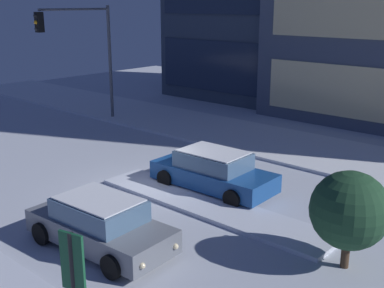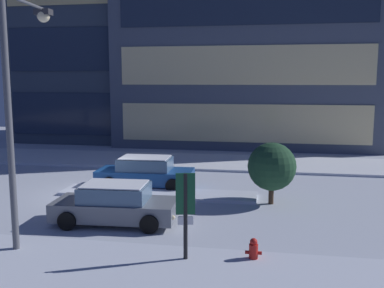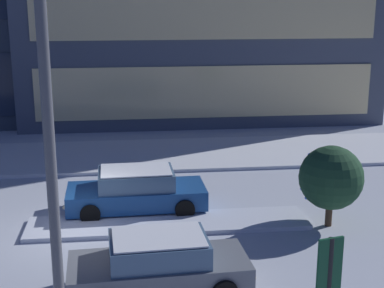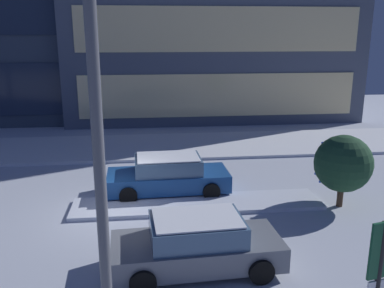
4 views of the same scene
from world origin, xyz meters
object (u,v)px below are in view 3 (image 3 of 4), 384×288
decorated_tree_median (331,178)px  parking_info_sign (328,284)px  car_far (136,191)px  street_lamp_arched (49,114)px  car_near (159,265)px

decorated_tree_median → parking_info_sign: bearing=-110.2°
car_far → street_lamp_arched: size_ratio=0.62×
car_near → street_lamp_arched: 5.40m
parking_info_sign → street_lamp_arched: bearing=69.1°
car_near → decorated_tree_median: (5.65, 3.57, 0.90)m
decorated_tree_median → car_near: bearing=-147.7°
car_near → parking_info_sign: (3.21, -3.08, 0.96)m
street_lamp_arched → decorated_tree_median: street_lamp_arched is taller
parking_info_sign → decorated_tree_median: (2.44, 6.64, -0.05)m
street_lamp_arched → parking_info_sign: street_lamp_arched is taller
street_lamp_arched → parking_info_sign: bearing=-103.6°
car_far → decorated_tree_median: (6.10, -2.00, 0.90)m
parking_info_sign → car_near: bearing=33.2°
car_near → street_lamp_arched: size_ratio=0.59×
car_far → parking_info_sign: size_ratio=1.82×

